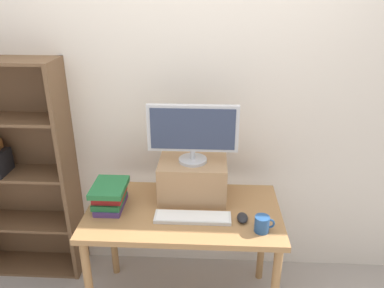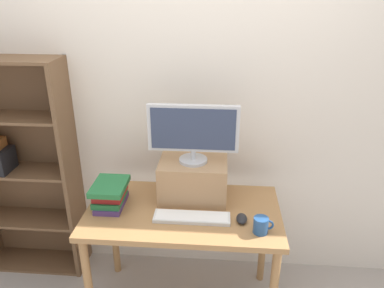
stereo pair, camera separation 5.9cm
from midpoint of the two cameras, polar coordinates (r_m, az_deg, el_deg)
back_wall at (r=2.57m, az=-1.25°, el=6.29°), size 7.00×0.08×2.60m
desk at (r=2.40m, az=-2.01°, el=-11.90°), size 1.19×0.66×0.77m
bookshelf_unit at (r=2.96m, az=-25.94°, el=-3.57°), size 0.78×0.28×1.62m
riser_box at (r=2.40m, az=-0.59°, el=-5.42°), size 0.43×0.30×0.26m
computer_monitor at (r=2.26m, az=-0.62°, el=1.93°), size 0.55×0.18×0.37m
keyboard at (r=2.25m, az=-0.67°, el=-11.12°), size 0.45×0.12×0.02m
computer_mouse at (r=2.25m, az=6.94°, el=-11.10°), size 0.06×0.10×0.04m
book_stack at (r=2.39m, az=-13.10°, el=-7.58°), size 0.20×0.27×0.16m
coffee_mug at (r=2.17m, az=9.90°, el=-11.93°), size 0.11×0.08×0.09m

